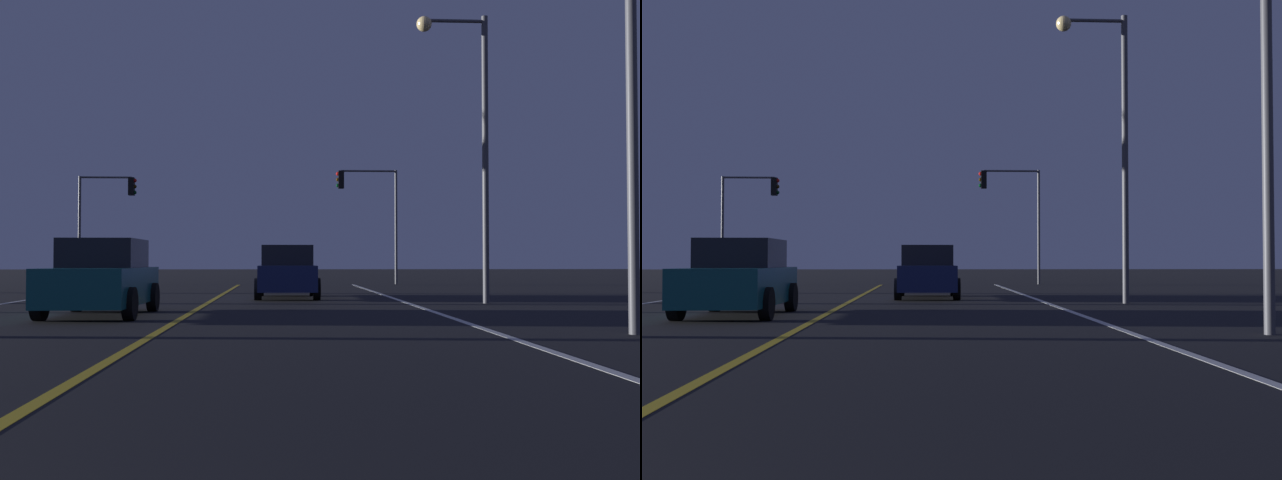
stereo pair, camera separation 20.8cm
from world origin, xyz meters
The scene contains 8 objects.
lane_edge_right centered at (5.71, 15.31, 0.00)m, with size 0.16×42.62×0.01m, color silver.
lane_center_divider centered at (0.00, 15.31, 0.00)m, with size 0.16×42.62×0.01m, color gold.
car_oncoming centered at (-1.87, 16.30, 0.82)m, with size 2.02×4.30×1.70m.
car_ahead_far centered at (2.29, 23.67, 0.82)m, with size 2.02×4.30×1.70m.
traffic_light_near_right centered at (6.55, 37.12, 4.31)m, with size 3.15×0.36×5.84m.
traffic_light_near_left centered at (-6.64, 37.12, 4.03)m, with size 2.89×0.36×5.44m.
street_lamp_right_near centered at (7.49, 11.63, 4.94)m, with size 1.91×0.44×7.78m.
street_lamp_right_far centered at (7.47, 20.40, 5.19)m, with size 2.06×0.44×8.23m.
Camera 1 is at (2.08, -0.24, 1.22)m, focal length 41.35 mm.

